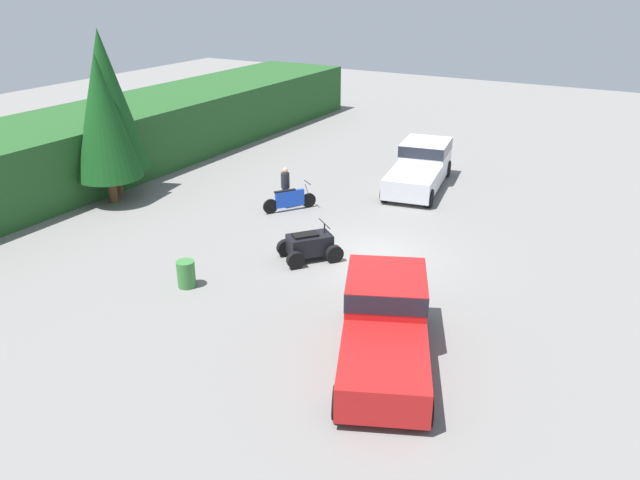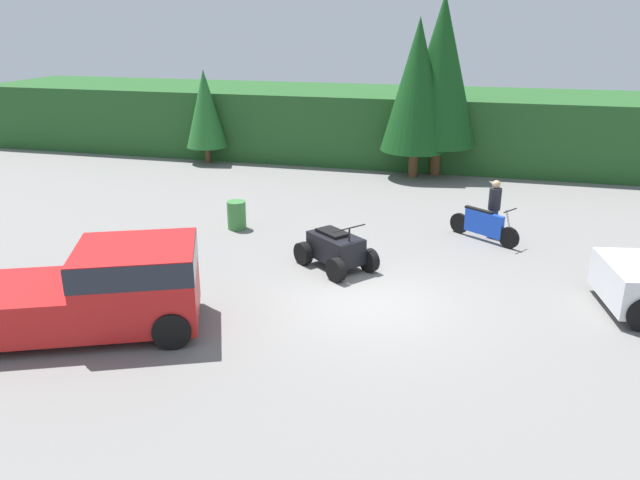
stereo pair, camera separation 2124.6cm
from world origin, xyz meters
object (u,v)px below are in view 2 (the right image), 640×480
(quad_atv, at_px, (336,250))
(rider_person, at_px, (494,207))
(dirt_bike, at_px, (484,225))
(steel_barrel, at_px, (237,215))
(pickup_truck_red, at_px, (93,288))

(quad_atv, xyz_separation_m, rider_person, (3.99, 3.55, 0.45))
(dirt_bike, height_order, steel_barrel, dirt_bike)
(steel_barrel, bearing_deg, rider_person, 8.74)
(pickup_truck_red, relative_size, dirt_bike, 2.86)
(quad_atv, xyz_separation_m, steel_barrel, (-3.73, 2.36, -0.07))
(dirt_bike, relative_size, quad_atv, 0.84)
(pickup_truck_red, bearing_deg, steel_barrel, 63.86)
(pickup_truck_red, bearing_deg, quad_atv, 25.62)
(dirt_bike, distance_m, quad_atv, 4.90)
(rider_person, bearing_deg, steel_barrel, -140.93)
(pickup_truck_red, xyz_separation_m, quad_atv, (4.05, 4.68, -0.46))
(dirt_bike, distance_m, steel_barrel, 7.51)
(dirt_bike, distance_m, rider_person, 0.66)
(pickup_truck_red, height_order, steel_barrel, pickup_truck_red)
(quad_atv, bearing_deg, steel_barrel, -173.45)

